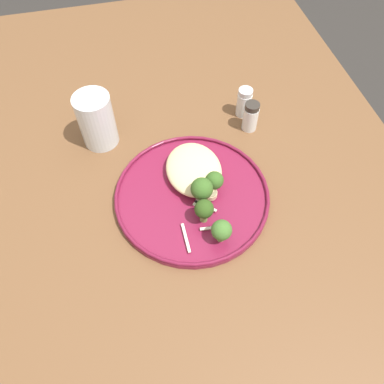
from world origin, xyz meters
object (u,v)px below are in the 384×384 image
(seared_scallop_on_noodles, at_px, (210,194))
(pepper_shaker, at_px, (251,117))
(broccoli_floret_tall_stalk, at_px, (214,181))
(seared_scallop_center_golden, at_px, (213,168))
(seared_scallop_large_seared, at_px, (193,171))
(dinner_plate, at_px, (192,195))
(seared_scallop_front_small, at_px, (180,177))
(water_glass, at_px, (97,123))
(broccoli_floret_front_edge, at_px, (202,189))
(salt_shaker, at_px, (244,102))
(broccoli_floret_right_tilted, at_px, (204,210))
(broccoli_floret_left_leaning, at_px, (222,230))
(seared_scallop_left_edge, at_px, (200,165))

(seared_scallop_on_noodles, distance_m, pepper_shaker, 0.21)
(broccoli_floret_tall_stalk, bearing_deg, pepper_shaker, 140.80)
(seared_scallop_center_golden, relative_size, seared_scallop_large_seared, 0.83)
(seared_scallop_large_seared, bearing_deg, broccoli_floret_tall_stalk, 34.71)
(dinner_plate, height_order, broccoli_floret_tall_stalk, broccoli_floret_tall_stalk)
(seared_scallop_front_small, relative_size, water_glass, 0.26)
(seared_scallop_on_noodles, xyz_separation_m, pepper_shaker, (-0.16, 0.13, 0.01))
(seared_scallop_large_seared, relative_size, broccoli_floret_front_edge, 0.51)
(seared_scallop_front_small, relative_size, salt_shaker, 0.45)
(water_glass, relative_size, pepper_shaker, 1.72)
(water_glass, bearing_deg, dinner_plate, 38.81)
(broccoli_floret_right_tilted, relative_size, water_glass, 0.46)
(broccoli_floret_right_tilted, bearing_deg, broccoli_floret_front_edge, 171.59)
(broccoli_floret_front_edge, relative_size, pepper_shaker, 0.92)
(seared_scallop_front_small, relative_size, broccoli_floret_left_leaning, 0.62)
(seared_scallop_on_noodles, xyz_separation_m, broccoli_floret_tall_stalk, (-0.01, 0.01, 0.02))
(seared_scallop_large_seared, distance_m, broccoli_floret_left_leaning, 0.15)
(seared_scallop_on_noodles, bearing_deg, seared_scallop_front_small, -136.82)
(seared_scallop_left_edge, height_order, salt_shaker, salt_shaker)
(dinner_plate, relative_size, seared_scallop_left_edge, 10.33)
(broccoli_floret_left_leaning, distance_m, broccoli_floret_right_tilted, 0.05)
(broccoli_floret_front_edge, bearing_deg, broccoli_floret_right_tilted, -8.41)
(salt_shaker, bearing_deg, pepper_shaker, 0.00)
(broccoli_floret_tall_stalk, height_order, broccoli_floret_left_leaning, broccoli_floret_left_leaning)
(seared_scallop_front_small, bearing_deg, broccoli_floret_front_edge, 26.11)
(broccoli_floret_right_tilted, distance_m, salt_shaker, 0.29)
(pepper_shaker, bearing_deg, dinner_plate, -47.37)
(dinner_plate, distance_m, seared_scallop_on_noodles, 0.04)
(seared_scallop_center_golden, height_order, seared_scallop_left_edge, seared_scallop_left_edge)
(dinner_plate, bearing_deg, seared_scallop_center_golden, 131.22)
(seared_scallop_center_golden, distance_m, seared_scallop_large_seared, 0.04)
(broccoli_floret_front_edge, bearing_deg, broccoli_floret_left_leaning, 9.12)
(dinner_plate, distance_m, seared_scallop_large_seared, 0.05)
(broccoli_floret_front_edge, relative_size, broccoli_floret_right_tilted, 1.15)
(broccoli_floret_right_tilted, xyz_separation_m, water_glass, (-0.24, -0.16, 0.01))
(broccoli_floret_front_edge, relative_size, broccoli_floret_left_leaning, 1.26)
(seared_scallop_on_noodles, xyz_separation_m, seared_scallop_large_seared, (-0.06, -0.02, 0.00))
(seared_scallop_left_edge, xyz_separation_m, broccoli_floret_tall_stalk, (0.05, 0.01, 0.02))
(salt_shaker, bearing_deg, broccoli_floret_tall_stalk, -32.06)
(broccoli_floret_front_edge, bearing_deg, seared_scallop_left_edge, 167.81)
(dinner_plate, relative_size, broccoli_floret_right_tilted, 5.43)
(seared_scallop_front_small, distance_m, seared_scallop_center_golden, 0.07)
(dinner_plate, height_order, broccoli_floret_left_leaning, broccoli_floret_left_leaning)
(water_glass, distance_m, pepper_shaker, 0.32)
(broccoli_floret_tall_stalk, xyz_separation_m, water_glass, (-0.18, -0.19, 0.01))
(seared_scallop_on_noodles, relative_size, salt_shaker, 0.38)
(seared_scallop_on_noodles, distance_m, salt_shaker, 0.24)
(seared_scallop_large_seared, relative_size, broccoli_floret_tall_stalk, 0.69)
(broccoli_floret_front_edge, bearing_deg, dinner_plate, -142.85)
(seared_scallop_front_small, bearing_deg, water_glass, -137.55)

